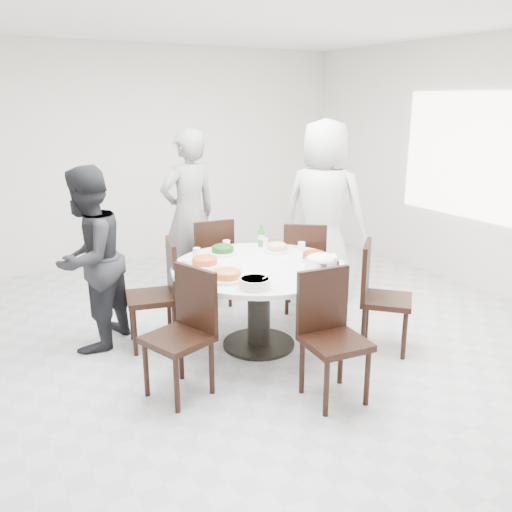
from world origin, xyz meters
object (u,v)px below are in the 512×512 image
dining_table (259,306)px  beverage_bottle (261,235)px  chair_sw (178,336)px  chair_se (387,298)px  diner_left (89,259)px  chair_n (209,261)px  soup_bowl (255,283)px  chair_ne (305,266)px  chair_nw (151,295)px  rice_bowl (322,266)px  chair_s (335,339)px  diner_right (324,210)px  diner_middle (189,215)px

dining_table → beverage_bottle: bearing=58.1°
chair_sw → beverage_bottle: bearing=107.9°
chair_se → diner_left: diner_left is taller
chair_se → beverage_bottle: size_ratio=4.37×
chair_n → soup_bowl: 1.69m
chair_ne → chair_nw: (-1.66, -0.05, 0.00)m
soup_bowl → chair_nw: bearing=117.9°
dining_table → chair_se: size_ratio=1.58×
rice_bowl → chair_s: bearing=-116.9°
chair_se → chair_s: bearing=162.1°
diner_right → chair_nw: bearing=65.6°
chair_nw → diner_right: 2.15m
dining_table → chair_s: bearing=-88.2°
chair_sw → chair_se: size_ratio=1.00×
chair_n → rice_bowl: bearing=105.5°
chair_s → beverage_bottle: size_ratio=4.37×
chair_n → chair_sw: bearing=63.5°
chair_nw → diner_middle: size_ratio=0.52×
chair_nw → diner_left: diner_left is taller
diner_left → chair_nw: bearing=105.0°
chair_nw → beverage_bottle: (1.14, 0.05, 0.38)m
diner_right → diner_left: bearing=58.4°
chair_n → diner_middle: bearing=-77.6°
chair_nw → chair_s: size_ratio=1.00×
chair_nw → chair_sw: 0.92m
rice_bowl → chair_sw: bearing=179.9°
dining_table → diner_middle: diner_middle is taller
soup_bowl → dining_table: bearing=57.2°
diner_right → rice_bowl: 1.54m
chair_ne → chair_nw: bearing=38.3°
chair_s → diner_left: 2.22m
dining_table → diner_middle: size_ratio=0.82×
chair_sw → chair_s: bearing=38.1°
chair_ne → soup_bowl: (-1.15, -1.00, 0.31)m
diner_left → rice_bowl: diner_left is taller
diner_middle → rice_bowl: (0.34, -1.96, -0.10)m
chair_se → beverage_bottle: beverage_bottle is taller
chair_ne → rice_bowl: (-0.51, -0.96, 0.34)m
chair_n → chair_sw: size_ratio=1.00×
soup_bowl → chair_se: bearing=-5.1°
diner_right → rice_bowl: (-0.92, -1.23, -0.15)m
chair_s → diner_left: diner_left is taller
chair_sw → chair_n: bearing=128.8°
chair_ne → diner_left: 2.15m
rice_bowl → soup_bowl: bearing=-176.4°
diner_right → soup_bowl: bearing=95.9°
chair_ne → beverage_bottle: bearing=36.3°
diner_middle → rice_bowl: 1.99m
soup_bowl → beverage_bottle: beverage_bottle is taller
chair_n → beverage_bottle: size_ratio=4.37×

